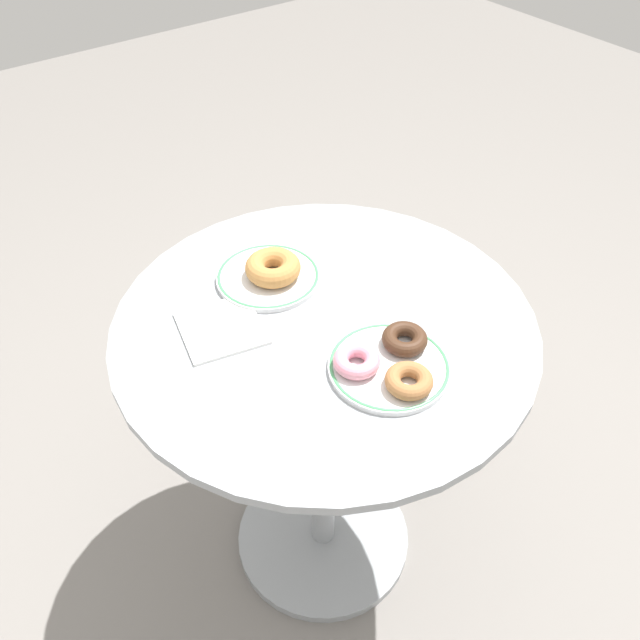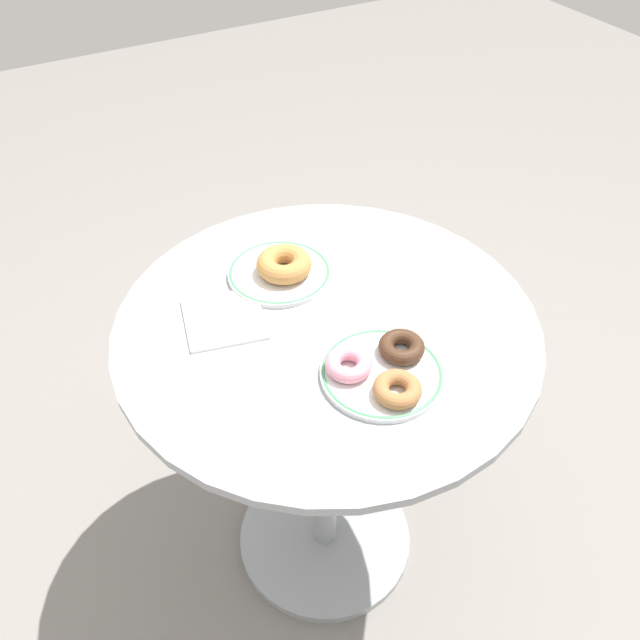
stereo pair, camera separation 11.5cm
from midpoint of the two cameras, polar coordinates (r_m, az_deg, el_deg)
ground_plane at (r=1.80m, az=2.32°, el=-18.42°), size 7.00×7.00×0.02m
cafe_table at (r=1.38m, az=2.92°, el=-7.96°), size 0.76×0.76×0.76m
plate_left at (r=1.29m, az=-0.93°, el=3.96°), size 0.20×0.20×0.01m
plate_right at (r=1.10m, az=8.27°, el=-4.65°), size 0.20×0.20×0.01m
donut_old_fashioned at (r=1.27m, az=-0.49°, el=4.69°), size 0.15×0.15×0.04m
donut_cinnamon at (r=1.06m, az=9.73°, el=-5.99°), size 0.11×0.11×0.03m
donut_chocolate at (r=1.12m, az=9.88°, el=-2.41°), size 0.09×0.09×0.03m
donut_pink_frosted at (r=1.09m, az=5.49°, el=-3.91°), size 0.10×0.10×0.03m
paper_napkin at (r=1.19m, az=-5.46°, el=-0.04°), size 0.17×0.17×0.01m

